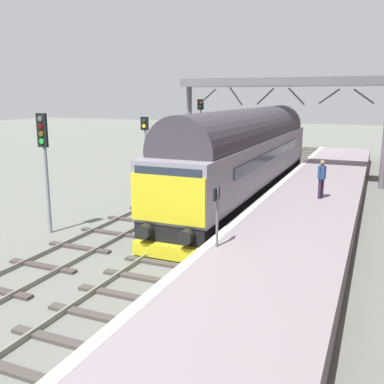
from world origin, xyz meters
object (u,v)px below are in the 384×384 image
(diesel_locomotive, at_px, (246,152))
(signal_post_far, at_px, (201,127))
(signal_post_mid, at_px, (145,146))
(platform_number_sign, at_px, (217,207))
(waiting_passenger, at_px, (322,176))
(signal_post_near, at_px, (45,156))

(diesel_locomotive, bearing_deg, signal_post_far, 126.26)
(diesel_locomotive, xyz_separation_m, signal_post_far, (-5.54, 7.55, 0.62))
(signal_post_mid, relative_size, platform_number_sign, 2.41)
(diesel_locomotive, xyz_separation_m, signal_post_mid, (-5.54, -0.50, 0.14))
(diesel_locomotive, distance_m, platform_number_sign, 10.13)
(signal_post_mid, xyz_separation_m, signal_post_far, (0.00, 8.05, 0.48))
(diesel_locomotive, relative_size, signal_post_mid, 4.43)
(signal_post_mid, bearing_deg, diesel_locomotive, 5.13)
(platform_number_sign, height_order, waiting_passenger, platform_number_sign)
(signal_post_mid, xyz_separation_m, platform_number_sign, (7.55, -9.43, -0.45))
(signal_post_near, bearing_deg, diesel_locomotive, 56.47)
(signal_post_near, height_order, platform_number_sign, signal_post_near)
(waiting_passenger, bearing_deg, signal_post_mid, 102.81)
(signal_post_near, xyz_separation_m, signal_post_mid, (-0.00, 7.86, -0.42))
(signal_post_mid, relative_size, waiting_passenger, 2.55)
(signal_post_near, height_order, waiting_passenger, signal_post_near)
(signal_post_near, height_order, signal_post_mid, signal_post_near)
(platform_number_sign, bearing_deg, signal_post_mid, 128.67)
(signal_post_mid, height_order, platform_number_sign, signal_post_mid)
(signal_post_near, distance_m, waiting_passenger, 11.29)
(platform_number_sign, relative_size, waiting_passenger, 1.06)
(signal_post_mid, bearing_deg, signal_post_far, 90.00)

